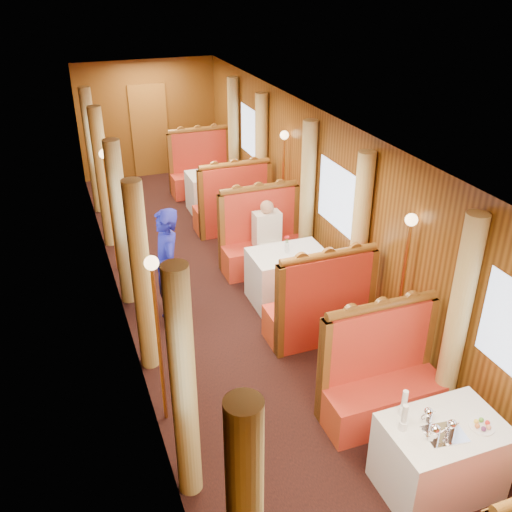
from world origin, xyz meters
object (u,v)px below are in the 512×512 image
table_far (216,192)px  rose_vase_mid (287,241)px  tea_tray (445,434)px  banquette_far_fwd (233,209)px  teapot_left (434,435)px  passenger (268,231)px  teapot_right (451,429)px  banquette_far_aft (202,173)px  table_mid (288,276)px  steward (167,269)px  fruit_plate (482,426)px  banquette_mid_aft (262,243)px  rose_vase_far (216,164)px  banquette_near_aft (381,383)px  teapot_back (428,417)px  table_near (440,457)px  banquette_mid_fwd (319,310)px

table_far → rose_vase_mid: 3.52m
tea_tray → banquette_far_fwd: bearing=89.2°
teapot_left → passenger: 4.39m
teapot_right → rose_vase_mid: bearing=82.0°
tea_tray → banquette_far_aft: bearing=89.4°
table_mid → table_far: bearing=90.0°
teapot_right → steward: bearing=106.9°
fruit_plate → rose_vase_mid: bearing=94.5°
banquette_far_aft → tea_tray: 8.11m
table_mid → banquette_far_aft: 4.51m
banquette_mid_aft → table_far: banquette_mid_aft is taller
rose_vase_far → banquette_far_fwd: bearing=-90.3°
rose_vase_mid → banquette_near_aft: bearing=-89.7°
banquette_far_fwd → banquette_far_aft: size_ratio=1.00×
rose_vase_mid → teapot_back: bearing=-92.0°
table_near → teapot_left: 0.50m
banquette_mid_fwd → teapot_right: bearing=-90.7°
table_mid → passenger: bearing=90.0°
teapot_back → steward: (-1.56, 3.41, 0.01)m
banquette_near_aft → teapot_left: banquette_near_aft is taller
banquette_near_aft → steward: steward is taller
rose_vase_far → table_far: bearing=108.7°
table_far → tea_tray: 7.10m
banquette_mid_aft → banquette_far_aft: bearing=90.0°
passenger → banquette_far_fwd: bearing=90.0°
teapot_left → passenger: bearing=94.9°
table_far → table_near: bearing=-90.0°
banquette_mid_aft → rose_vase_mid: bearing=-90.8°
table_near → teapot_right: 0.44m
banquette_far_aft → teapot_right: banquette_far_aft is taller
passenger → banquette_mid_aft: bearing=90.0°
table_mid → teapot_back: size_ratio=7.38×
teapot_left → banquette_far_aft: bearing=96.1°
teapot_back → rose_vase_far: bearing=86.7°
teapot_left → steward: (-1.48, 3.62, 0.00)m
table_near → banquette_far_fwd: size_ratio=0.78×
banquette_far_aft → teapot_left: banquette_far_aft is taller
teapot_back → rose_vase_far: size_ratio=0.40×
table_far → passenger: 2.74m
passenger → teapot_back: bearing=-91.8°
banquette_mid_aft → tea_tray: size_ratio=3.94×
fruit_plate → table_far: bearing=92.2°
banquette_mid_fwd → teapot_back: bearing=-93.2°
table_mid → teapot_left: size_ratio=6.65×
rose_vase_far → banquette_far_aft: bearing=90.2°
banquette_mid_aft → rose_vase_far: 2.52m
banquette_mid_fwd → rose_vase_far: (0.00, 4.50, 0.50)m
rose_vase_mid → table_far: bearing=89.8°
table_far → teapot_right: bearing=-90.3°
banquette_mid_fwd → banquette_far_fwd: size_ratio=1.00×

